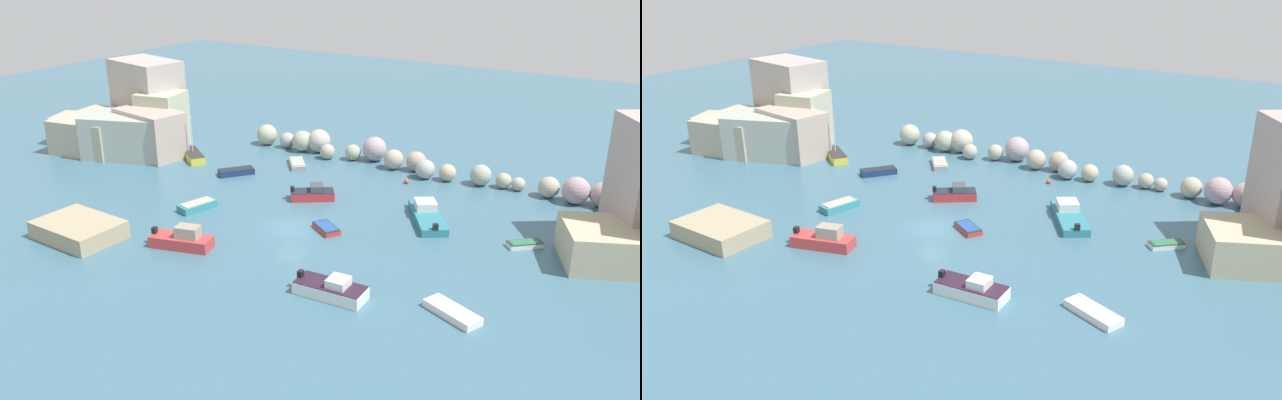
# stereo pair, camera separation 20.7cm
# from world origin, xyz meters

# --- Properties ---
(cove_water) EXTENTS (160.00, 160.00, 0.00)m
(cove_water) POSITION_xyz_m (0.00, 0.00, 0.00)
(cove_water) COLOR #3E697E
(cove_water) RESTS_ON ground
(cliff_headland_left) EXTENTS (18.76, 14.49, 9.50)m
(cliff_headland_left) POSITION_xyz_m (-28.90, 9.96, 3.09)
(cliff_headland_left) COLOR #B2A390
(cliff_headland_left) RESTS_ON ground
(rock_breakwater) EXTENTS (39.91, 4.80, 2.67)m
(rock_breakwater) POSITION_xyz_m (1.68, 18.93, 1.13)
(rock_breakwater) COLOR #ACAD90
(rock_breakwater) RESTS_ON ground
(stone_dock) EXTENTS (6.94, 5.11, 1.45)m
(stone_dock) POSITION_xyz_m (-13.73, -10.58, 0.73)
(stone_dock) COLOR tan
(stone_dock) RESTS_ON ground
(channel_buoy) EXTENTS (0.46, 0.46, 0.46)m
(channel_buoy) POSITION_xyz_m (3.70, 15.22, 0.23)
(channel_buoy) COLOR #E04C28
(channel_buoy) RESTS_ON cove_water
(moored_boat_0) EXTENTS (5.23, 3.09, 1.87)m
(moored_boat_0) POSITION_xyz_m (-5.29, -7.48, 0.66)
(moored_boat_0) COLOR #C03B3B
(moored_boat_0) RESTS_ON cove_water
(moored_boat_1) EXTENTS (3.04, 2.64, 0.46)m
(moored_boat_1) POSITION_xyz_m (2.78, 1.20, 0.24)
(moored_boat_1) COLOR red
(moored_boat_1) RESTS_ON cove_water
(moored_boat_2) EXTENTS (5.73, 7.05, 1.40)m
(moored_boat_2) POSITION_xyz_m (9.09, 7.76, 0.47)
(moored_boat_2) COLOR teal
(moored_boat_2) RESTS_ON cove_water
(moored_boat_3) EXTENTS (3.48, 3.78, 0.56)m
(moored_boat_3) POSITION_xyz_m (-8.66, 14.08, 0.27)
(moored_boat_3) COLOR gray
(moored_boat_3) RESTS_ON cove_water
(moored_boat_4) EXTENTS (3.34, 3.74, 0.62)m
(moored_boat_4) POSITION_xyz_m (-12.50, 8.43, 0.31)
(moored_boat_4) COLOR navy
(moored_boat_4) RESTS_ON cove_water
(moored_boat_5) EXTENTS (4.33, 3.76, 1.46)m
(moored_boat_5) POSITION_xyz_m (-2.01, 6.72, 0.55)
(moored_boat_5) COLOR #BE2F32
(moored_boat_5) RESTS_ON cove_water
(moored_boat_6) EXTENTS (4.89, 4.06, 4.96)m
(moored_boat_6) POSITION_xyz_m (-19.73, 9.94, 0.44)
(moored_boat_6) COLOR gold
(moored_boat_6) RESTS_ON cove_water
(moored_boat_7) EXTENTS (2.84, 2.72, 0.44)m
(moored_boat_7) POSITION_xyz_m (17.83, 6.85, 0.23)
(moored_boat_7) COLOR white
(moored_boat_7) RESTS_ON cove_water
(moored_boat_8) EXTENTS (2.31, 3.73, 0.72)m
(moored_boat_8) POSITION_xyz_m (-9.59, -0.88, 0.35)
(moored_boat_8) COLOR teal
(moored_boat_8) RESTS_ON cove_water
(moored_boat_9) EXTENTS (5.10, 2.25, 1.54)m
(moored_boat_9) POSITION_xyz_m (8.70, -7.97, 0.56)
(moored_boat_9) COLOR white
(moored_boat_9) RESTS_ON cove_water
(moored_boat_10) EXTENTS (4.27, 2.93, 0.53)m
(moored_boat_10) POSITION_xyz_m (16.70, -5.98, 0.26)
(moored_boat_10) COLOR white
(moored_boat_10) RESTS_ON cove_water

